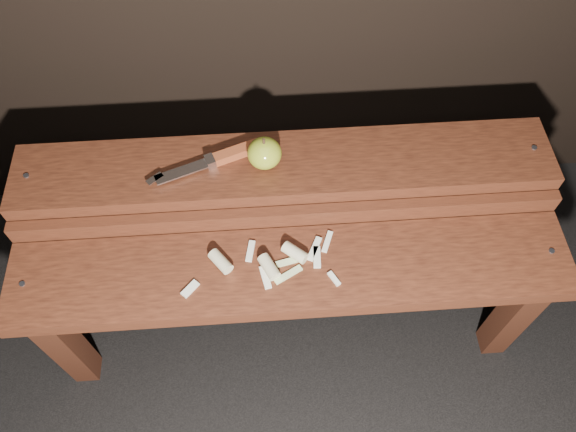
{
  "coord_description": "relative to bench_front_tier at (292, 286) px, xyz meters",
  "views": [
    {
      "loc": [
        -0.05,
        -0.59,
        1.48
      ],
      "look_at": [
        0.0,
        0.06,
        0.45
      ],
      "focal_mm": 35.0,
      "sensor_mm": 36.0,
      "label": 1
    }
  ],
  "objects": [
    {
      "name": "apple",
      "position": [
        -0.04,
        0.23,
        0.18
      ],
      "size": [
        0.07,
        0.07,
        0.08
      ],
      "color": "olive",
      "rests_on": "bench_rear_tier"
    },
    {
      "name": "bench_rear_tier",
      "position": [
        0.0,
        0.23,
        0.06
      ],
      "size": [
        1.2,
        0.21,
        0.5
      ],
      "color": "#33170C",
      "rests_on": "ground"
    },
    {
      "name": "apple_scraps",
      "position": [
        -0.05,
        0.02,
        0.08
      ],
      "size": [
        0.33,
        0.14,
        0.03
      ],
      "color": "beige",
      "rests_on": "bench_front_tier"
    },
    {
      "name": "ground",
      "position": [
        0.0,
        0.06,
        -0.35
      ],
      "size": [
        60.0,
        60.0,
        0.0
      ],
      "primitive_type": "plane",
      "color": "black"
    },
    {
      "name": "bench_front_tier",
      "position": [
        0.0,
        0.0,
        0.0
      ],
      "size": [
        1.2,
        0.2,
        0.42
      ],
      "color": "#33170C",
      "rests_on": "ground"
    },
    {
      "name": "knife",
      "position": [
        -0.14,
        0.24,
        0.16
      ],
      "size": [
        0.25,
        0.11,
        0.02
      ],
      "color": "brown",
      "rests_on": "bench_rear_tier"
    }
  ]
}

